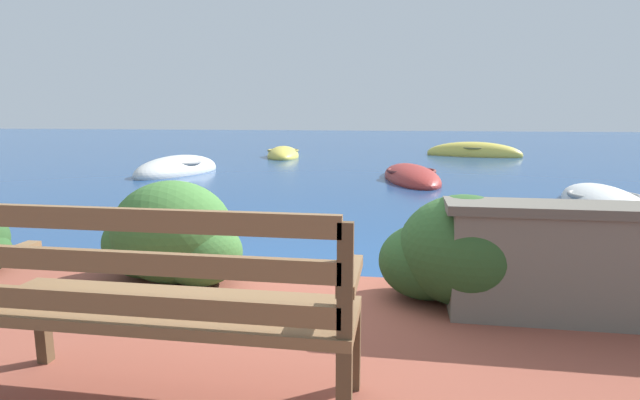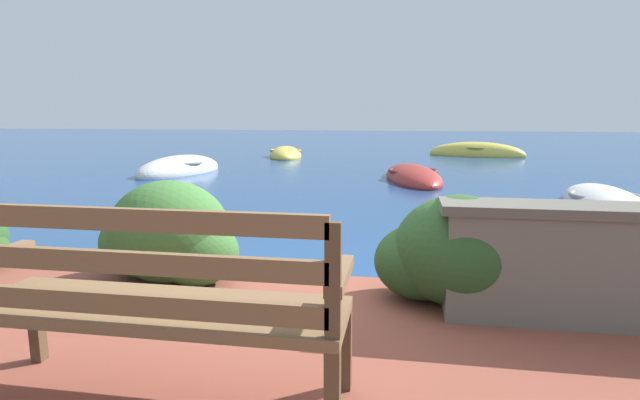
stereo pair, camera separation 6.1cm
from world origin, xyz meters
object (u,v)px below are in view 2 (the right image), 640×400
at_px(rowboat_outer, 286,155).
at_px(rowboat_mid, 413,178).
at_px(rowboat_distant, 476,154).
at_px(mooring_buoy, 547,228).
at_px(rowboat_far, 180,171).
at_px(rowboat_nearest, 605,206).
at_px(park_bench, 153,301).

bearing_deg(rowboat_outer, rowboat_mid, 26.45).
bearing_deg(rowboat_outer, rowboat_distant, 90.52).
distance_m(rowboat_mid, mooring_buoy, 5.20).
distance_m(rowboat_far, mooring_buoy, 9.14).
bearing_deg(rowboat_distant, rowboat_nearest, 108.43).
xyz_separation_m(park_bench, rowboat_mid, (1.28, 9.58, -0.65)).
height_order(rowboat_outer, mooring_buoy, rowboat_outer).
xyz_separation_m(rowboat_distant, mooring_buoy, (-0.73, -11.85, -0.00)).
distance_m(park_bench, mooring_buoy, 5.48).
xyz_separation_m(rowboat_mid, rowboat_far, (-5.83, 0.37, 0.02)).
bearing_deg(rowboat_far, park_bench, -142.25).
xyz_separation_m(rowboat_nearest, rowboat_distant, (-0.63, 9.97, 0.02)).
distance_m(rowboat_nearest, rowboat_outer, 11.20).
height_order(park_bench, rowboat_nearest, park_bench).
bearing_deg(mooring_buoy, rowboat_nearest, 54.12).
height_order(rowboat_nearest, rowboat_far, rowboat_far).
bearing_deg(rowboat_outer, rowboat_far, -28.54).
height_order(rowboat_far, rowboat_outer, rowboat_far).
bearing_deg(rowboat_outer, mooring_buoy, 17.80).
distance_m(rowboat_distant, mooring_buoy, 11.87).
distance_m(park_bench, rowboat_distant, 16.87).
bearing_deg(park_bench, rowboat_outer, 93.50).
xyz_separation_m(rowboat_nearest, rowboat_mid, (-2.96, 3.07, -0.00)).
xyz_separation_m(rowboat_far, rowboat_outer, (1.55, 5.10, -0.01)).
distance_m(rowboat_mid, rowboat_distant, 7.28).
bearing_deg(park_bench, rowboat_distant, 69.85).
bearing_deg(mooring_buoy, rowboat_mid, 107.85).
height_order(rowboat_mid, rowboat_distant, rowboat_distant).
height_order(park_bench, rowboat_outer, park_bench).
height_order(park_bench, mooring_buoy, park_bench).
height_order(park_bench, rowboat_mid, park_bench).
xyz_separation_m(rowboat_nearest, mooring_buoy, (-1.36, -1.88, 0.02)).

